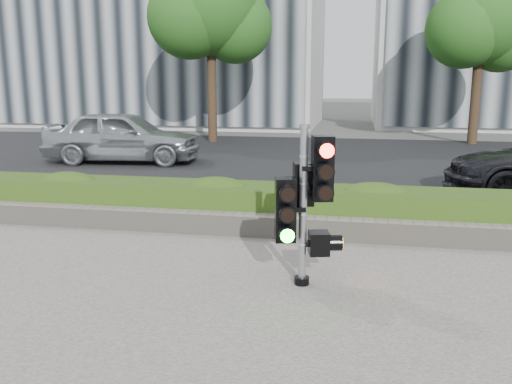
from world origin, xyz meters
TOP-DOWN VIEW (x-y plane):
  - ground at (0.00, 0.00)m, footprint 120.00×120.00m
  - road at (0.00, 10.00)m, footprint 60.00×13.00m
  - curb at (0.00, 3.15)m, footprint 60.00×0.25m
  - stone_wall at (0.00, 1.90)m, footprint 12.00×0.32m
  - hedge at (0.00, 2.55)m, footprint 12.00×1.00m
  - tree_left at (-4.52, 14.56)m, footprint 4.61×4.03m
  - tree_right at (5.48, 15.55)m, footprint 4.10×3.58m
  - traffic_signal at (0.58, -0.04)m, footprint 0.71×0.59m
  - car_silver at (-5.72, 8.76)m, footprint 4.74×2.30m

SIDE VIEW (x-z plane):
  - ground at x=0.00m, z-range 0.00..0.00m
  - road at x=0.00m, z-range 0.00..0.02m
  - curb at x=0.00m, z-range 0.00..0.12m
  - stone_wall at x=0.00m, z-range 0.03..0.37m
  - hedge at x=0.00m, z-range 0.03..0.71m
  - car_silver at x=-5.72m, z-range 0.02..1.58m
  - traffic_signal at x=0.58m, z-range 0.13..2.11m
  - tree_right at x=5.48m, z-range 1.22..7.75m
  - tree_left at x=-4.52m, z-range 1.37..8.72m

